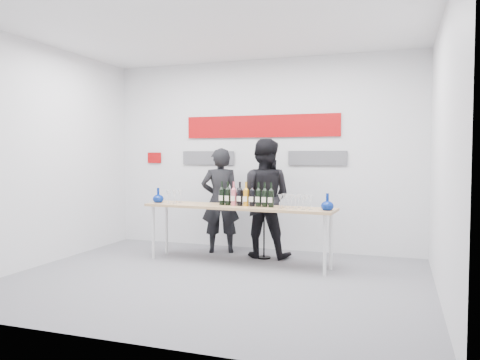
% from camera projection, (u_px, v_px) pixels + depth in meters
% --- Properties ---
extents(ground, '(5.00, 5.00, 0.00)m').
position_uv_depth(ground, '(214.00, 279.00, 5.62)').
color(ground, slate).
rests_on(ground, ground).
extents(back_wall, '(5.00, 0.04, 3.00)m').
position_uv_depth(back_wall, '(261.00, 155.00, 7.43)').
color(back_wall, silver).
rests_on(back_wall, ground).
extents(signage, '(3.38, 0.02, 0.79)m').
position_uv_depth(signage, '(257.00, 135.00, 7.40)').
color(signage, '#A50709').
rests_on(signage, back_wall).
extents(tasting_table, '(2.71, 0.73, 0.80)m').
position_uv_depth(tasting_table, '(238.00, 210.00, 6.39)').
color(tasting_table, tan).
rests_on(tasting_table, ground).
extents(wine_bottles, '(0.80, 0.13, 0.33)m').
position_uv_depth(wine_bottles, '(246.00, 194.00, 6.34)').
color(wine_bottles, black).
rests_on(wine_bottles, tasting_table).
extents(decanter_left, '(0.16, 0.16, 0.21)m').
position_uv_depth(decanter_left, '(158.00, 195.00, 6.82)').
color(decanter_left, navy).
rests_on(decanter_left, tasting_table).
extents(decanter_right, '(0.16, 0.16, 0.21)m').
position_uv_depth(decanter_right, '(327.00, 202.00, 5.85)').
color(decanter_right, navy).
rests_on(decanter_right, tasting_table).
extents(glasses_left, '(0.18, 0.23, 0.18)m').
position_uv_depth(glasses_left, '(174.00, 197.00, 6.77)').
color(glasses_left, silver).
rests_on(glasses_left, tasting_table).
extents(glasses_right, '(0.46, 0.25, 0.18)m').
position_uv_depth(glasses_right, '(295.00, 201.00, 6.05)').
color(glasses_right, silver).
rests_on(glasses_right, tasting_table).
extents(presenter_left, '(0.68, 0.56, 1.60)m').
position_uv_depth(presenter_left, '(220.00, 200.00, 7.15)').
color(presenter_left, black).
rests_on(presenter_left, ground).
extents(presenter_right, '(0.85, 0.67, 1.73)m').
position_uv_depth(presenter_right, '(264.00, 198.00, 6.83)').
color(presenter_right, black).
rests_on(presenter_right, ground).
extents(mic_stand, '(0.20, 0.20, 1.69)m').
position_uv_depth(mic_stand, '(264.00, 223.00, 6.74)').
color(mic_stand, black).
rests_on(mic_stand, ground).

